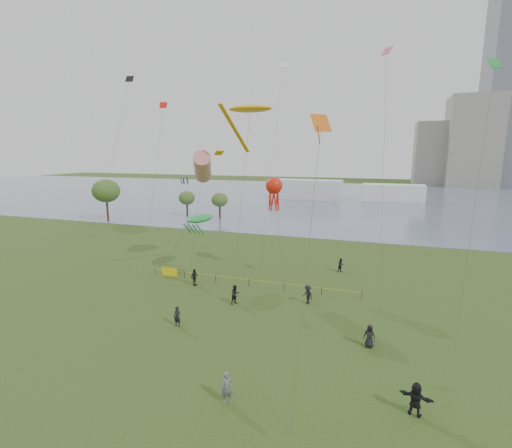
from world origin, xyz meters
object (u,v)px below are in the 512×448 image
(kite_stingray, at_px, (250,109))
(kite_octopus, at_px, (274,187))
(kite_flyer, at_px, (227,388))
(fence, at_px, (199,275))

(kite_stingray, bearing_deg, kite_octopus, 82.50)
(kite_flyer, bearing_deg, kite_stingray, 73.68)
(kite_stingray, relative_size, kite_octopus, 1.65)
(kite_flyer, bearing_deg, fence, 89.42)
(kite_stingray, xyz_separation_m, kite_octopus, (1.77, 3.27, -8.23))
(fence, xyz_separation_m, kite_flyer, (11.54, -18.67, 0.43))
(kite_flyer, bearing_deg, kite_octopus, 67.31)
(fence, xyz_separation_m, kite_octopus, (7.62, 4.45, 10.07))
(kite_octopus, bearing_deg, kite_flyer, -75.86)
(kite_flyer, distance_m, kite_stingray, 27.30)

